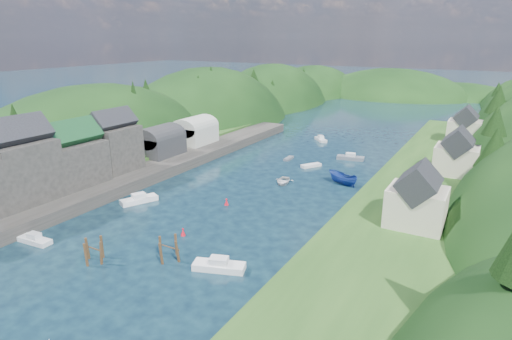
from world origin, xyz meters
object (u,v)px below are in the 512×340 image
Objects in this scene: piling_cluster_far at (169,251)px; channel_buoy_near at (183,232)px; channel_buoy_far at (226,202)px; piling_cluster_near at (94,253)px.

channel_buoy_near is (-2.66, 5.86, -0.63)m from piling_cluster_far.
channel_buoy_far is at bearing 94.80° from channel_buoy_near.
piling_cluster_far is 3.04× the size of channel_buoy_far.
piling_cluster_near is at bearing -113.54° from channel_buoy_near.
piling_cluster_near is at bearing -99.10° from channel_buoy_far.
piling_cluster_far reaches higher than channel_buoy_near.
piling_cluster_far is 3.04× the size of channel_buoy_near.
piling_cluster_far reaches higher than channel_buoy_far.
piling_cluster_near is 8.76m from piling_cluster_far.
piling_cluster_near is 11.67m from channel_buoy_near.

